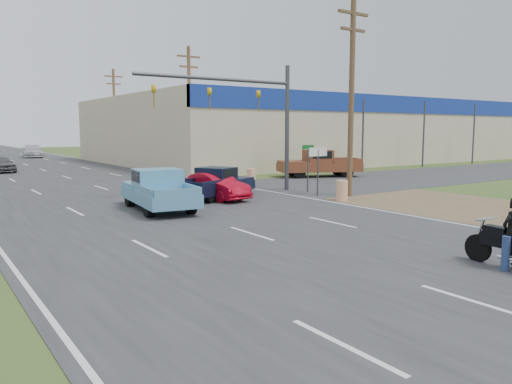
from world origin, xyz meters
TOP-DOWN VIEW (x-y plane):
  - ground at (0.00, 0.00)m, footprint 200.00×200.00m
  - main_road at (0.00, 40.00)m, footprint 15.00×180.00m
  - cross_road at (0.00, 18.00)m, footprint 120.00×10.00m
  - dirt_verge at (11.00, 10.00)m, footprint 8.00×18.00m
  - big_box_store at (32.00, 39.93)m, footprint 50.00×28.10m
  - utility_pole_1 at (9.50, 13.00)m, footprint 2.00×0.28m
  - utility_pole_2 at (9.50, 31.00)m, footprint 2.00×0.28m
  - utility_pole_3 at (9.50, 49.00)m, footprint 2.00×0.28m
  - tree_3 at (55.00, 70.00)m, footprint 8.40×8.40m
  - tree_5 at (30.00, 95.00)m, footprint 7.98×7.98m
  - barrel_0 at (8.00, 12.00)m, footprint 0.56×0.56m
  - barrel_1 at (8.40, 20.50)m, footprint 0.56×0.56m
  - lane_sign at (8.20, 14.00)m, footprint 1.20×0.08m
  - street_name_sign at (8.80, 15.50)m, footprint 0.80×0.08m
  - signal_mast at (5.82, 17.00)m, footprint 9.12×0.40m
  - red_convertible at (3.17, 15.84)m, footprint 1.91×4.12m
  - rider at (2.88, 0.86)m, footprint 0.66×0.47m
  - blue_pickup at (-0.48, 14.51)m, footprint 2.69×5.54m
  - navy_pickup at (3.42, 16.20)m, footprint 5.06×3.61m
  - brown_pickup at (15.30, 22.06)m, footprint 6.38×4.47m
  - distant_car_grey at (-3.27, 39.40)m, footprint 2.01×4.12m
  - distant_car_silver at (3.24, 61.60)m, footprint 2.83×5.51m

SIDE VIEW (x-z plane):
  - ground at x=0.00m, z-range 0.00..0.00m
  - dirt_verge at x=11.00m, z-range 0.00..0.01m
  - cross_road at x=0.00m, z-range 0.00..0.02m
  - main_road at x=0.00m, z-range 0.00..0.02m
  - barrel_0 at x=8.00m, z-range 0.00..1.00m
  - barrel_1 at x=8.40m, z-range 0.00..1.00m
  - red_convertible at x=3.17m, z-range 0.00..1.31m
  - distant_car_grey at x=-3.27m, z-range 0.00..1.35m
  - distant_car_silver at x=3.24m, z-range 0.00..1.53m
  - navy_pickup at x=3.42m, z-range 0.01..1.58m
  - rider at x=2.88m, z-range 0.00..1.72m
  - blue_pickup at x=-0.48m, z-range 0.01..1.78m
  - brown_pickup at x=15.30m, z-range 0.01..1.99m
  - street_name_sign at x=8.80m, z-range 0.30..2.91m
  - lane_sign at x=8.20m, z-range 0.64..3.16m
  - big_box_store at x=32.00m, z-range 0.01..6.61m
  - signal_mast at x=5.82m, z-range 1.30..8.30m
  - utility_pole_1 at x=9.50m, z-range 0.32..10.32m
  - utility_pole_2 at x=9.50m, z-range 0.32..10.32m
  - utility_pole_3 at x=9.50m, z-range 0.32..10.32m
  - tree_5 at x=30.00m, z-range 0.94..10.82m
  - tree_3 at x=55.00m, z-range 0.99..11.39m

